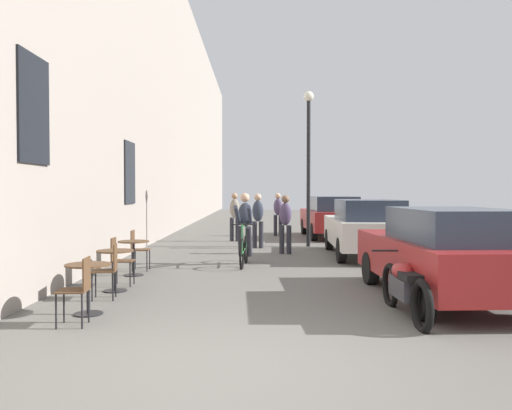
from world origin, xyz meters
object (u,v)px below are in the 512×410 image
cafe_chair_far_toward_street (137,247)px  cyclist_on_bicycle (245,231)px  cafe_chair_near_toward_street (79,286)px  pedestrian_far (235,214)px  pedestrian_mid (258,217)px  parked_motorcycle (405,288)px  cafe_table_near (88,278)px  cafe_table_far (134,250)px  parked_car_second (366,227)px  parked_car_nearest (444,253)px  pedestrian_furthest (278,212)px  cafe_chair_mid_toward_wall (119,258)px  street_lamp (309,148)px  pedestrian_near (285,221)px  parked_car_third (331,216)px  cafe_table_mid (115,262)px  cafe_chair_mid_toward_street (109,267)px

cafe_chair_far_toward_street → cyclist_on_bicycle: 2.52m
cafe_chair_near_toward_street → pedestrian_far: (1.55, 11.39, 0.44)m
pedestrian_mid → parked_motorcycle: 8.96m
cafe_table_near → parked_motorcycle: 4.46m
cafe_table_near → cyclist_on_bicycle: 5.39m
cafe_chair_far_toward_street → parked_motorcycle: cafe_chair_far_toward_street is taller
cafe_table_far → parked_car_second: (5.49, 3.15, 0.27)m
cafe_chair_far_toward_street → parked_car_nearest: size_ratio=0.21×
cafe_table_near → parked_car_second: bearing=50.9°
cafe_chair_near_toward_street → pedestrian_far: pedestrian_far is taller
pedestrian_furthest → parked_car_nearest: (2.14, -12.01, -0.18)m
cafe_chair_mid_toward_wall → cyclist_on_bicycle: (2.27, 2.70, 0.29)m
cyclist_on_bicycle → street_lamp: (1.93, 4.07, 2.30)m
parked_motorcycle → pedestrian_mid: bearing=103.0°
cafe_chair_far_toward_street → pedestrian_furthest: (3.48, 8.86, 0.43)m
cafe_chair_far_toward_street → pedestrian_near: bearing=41.4°
cafe_table_near → parked_car_nearest: (5.38, 0.93, 0.25)m
pedestrian_furthest → parked_car_second: pedestrian_furthest is taller
pedestrian_furthest → parked_car_third: bearing=-19.6°
cafe_table_near → pedestrian_far: size_ratio=0.42×
cafe_table_mid → street_lamp: (4.12, 7.33, 2.59)m
parked_car_second → street_lamp: bearing=117.4°
pedestrian_near → cafe_chair_mid_toward_street: bearing=-117.9°
pedestrian_far → parked_car_second: 5.61m
cafe_chair_near_toward_street → parked_car_third: (5.15, 12.85, 0.29)m
cyclist_on_bicycle → pedestrian_furthest: size_ratio=1.05×
cafe_chair_near_toward_street → pedestrian_mid: bearing=75.6°
cafe_chair_mid_toward_street → cyclist_on_bicycle: size_ratio=0.51×
street_lamp → parked_car_third: (1.18, 3.20, -2.30)m
pedestrian_furthest → parked_car_second: bearing=-71.9°
pedestrian_far → pedestrian_furthest: bearing=53.4°
cafe_chair_far_toward_street → cafe_table_far: bearing=-83.6°
cafe_chair_mid_toward_wall → parked_motorcycle: size_ratio=0.41×
pedestrian_far → cyclist_on_bicycle: bearing=-85.3°
parked_car_third → cafe_chair_far_toward_street: bearing=-123.8°
cafe_chair_near_toward_street → pedestrian_furthest: bearing=76.9°
parked_car_third → parked_motorcycle: (-0.77, -12.36, -0.40)m
cafe_chair_far_toward_street → cafe_table_near: bearing=-86.7°
pedestrian_mid → parked_car_nearest: 8.20m
cafe_chair_far_toward_street → pedestrian_far: bearing=74.4°
cafe_chair_near_toward_street → cyclist_on_bicycle: bearing=70.0°
cafe_table_mid → parked_car_second: size_ratio=0.16×
cafe_table_near → street_lamp: street_lamp is taller
pedestrian_near → cafe_chair_far_toward_street: bearing=-138.6°
cafe_table_near → cafe_chair_mid_toward_wall: bearing=94.0°
cafe_chair_mid_toward_wall → pedestrian_furthest: pedestrian_furthest is taller
cafe_chair_far_toward_street → parked_car_third: 9.82m
cafe_table_mid → cafe_chair_mid_toward_wall: cafe_chair_mid_toward_wall is taller
cafe_table_near → cafe_chair_far_toward_street: bearing=93.3°
cafe_chair_far_toward_street → cafe_chair_mid_toward_wall: bearing=-87.5°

